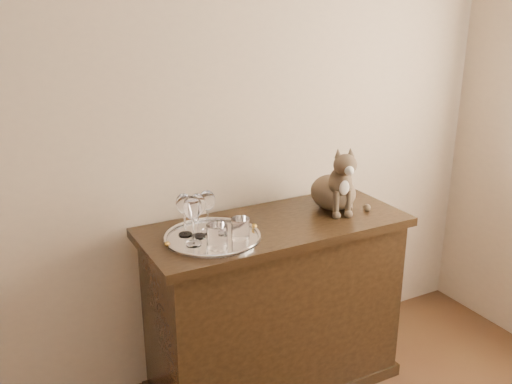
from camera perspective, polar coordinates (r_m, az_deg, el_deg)
wall_back at (r=2.44m, az=-14.09°, el=7.83°), size 4.00×0.10×2.70m
sideboard at (r=2.71m, az=1.86°, el=-11.45°), size 1.20×0.50×0.85m
tray at (r=2.37m, az=-4.36°, el=-4.62°), size 0.40×0.40×0.01m
wine_glass_a at (r=2.36m, az=-7.16°, el=-2.24°), size 0.07×0.07×0.18m
wine_glass_b at (r=2.39m, az=-4.88°, el=-1.93°), size 0.07×0.07×0.18m
wine_glass_c at (r=2.27m, az=-6.32°, el=-2.82°), size 0.08×0.08×0.20m
wine_glass_d at (r=2.34m, az=-5.84°, el=-2.34°), size 0.07×0.07×0.19m
tumbler_a at (r=2.34m, az=-1.58°, el=-3.64°), size 0.08×0.08×0.09m
tumbler_b at (r=2.25m, az=-3.91°, el=-4.44°), size 0.08×0.08×0.10m
cat at (r=2.67m, az=7.79°, el=1.60°), size 0.38×0.36×0.32m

